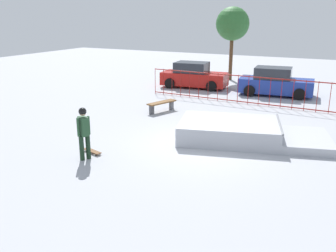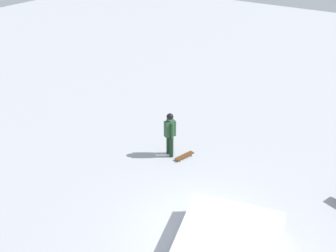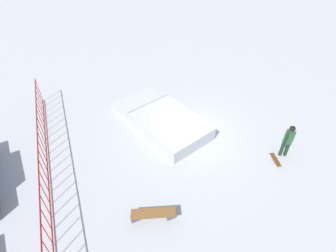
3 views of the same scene
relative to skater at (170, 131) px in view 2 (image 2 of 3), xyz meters
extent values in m
plane|color=#A8AAB2|center=(2.90, 3.01, -1.01)|extent=(60.00, 60.00, 0.00)
cylinder|color=black|center=(-0.05, -0.10, -0.60)|extent=(0.15, 0.15, 0.82)
cylinder|color=black|center=(0.05, 0.10, -0.60)|extent=(0.15, 0.15, 0.82)
cube|color=#264C2D|center=(0.00, 0.00, 0.11)|extent=(0.44, 0.37, 0.60)
cylinder|color=#264C2D|center=(-0.08, -0.16, 0.11)|extent=(0.09, 0.09, 0.60)
cylinder|color=#264C2D|center=(0.08, 0.16, 0.11)|extent=(0.09, 0.09, 0.60)
sphere|color=tan|center=(0.00, 0.00, 0.56)|extent=(0.22, 0.22, 0.22)
sphere|color=black|center=(0.00, 0.00, 0.59)|extent=(0.25, 0.25, 0.25)
cube|color=#593314|center=(-0.16, 0.54, -0.93)|extent=(0.82, 0.41, 0.02)
cylinder|color=silver|center=(-0.46, 0.50, -0.98)|extent=(0.06, 0.04, 0.06)
cylinder|color=silver|center=(-0.40, 0.73, -0.98)|extent=(0.06, 0.04, 0.06)
cylinder|color=silver|center=(0.08, 0.35, -0.98)|extent=(0.06, 0.04, 0.06)
cylinder|color=silver|center=(0.14, 0.58, -0.98)|extent=(0.06, 0.04, 0.06)
camera|label=1|loc=(7.47, -8.82, 3.52)|focal=39.77mm
camera|label=2|loc=(9.85, 6.58, 6.87)|focal=41.03mm
camera|label=3|loc=(-5.68, 8.19, 8.14)|focal=29.02mm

